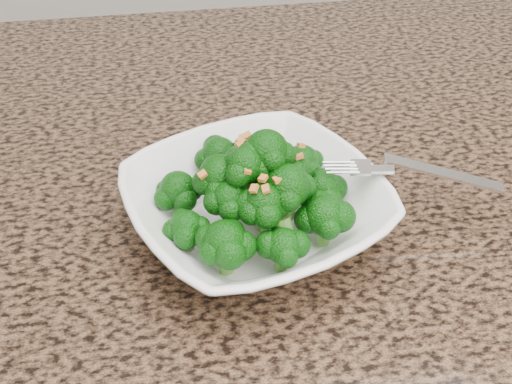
{
  "coord_description": "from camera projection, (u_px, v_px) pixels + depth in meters",
  "views": [
    {
      "loc": [
        -0.19,
        -0.19,
        1.33
      ],
      "look_at": [
        -0.12,
        0.27,
        0.95
      ],
      "focal_mm": 45.0,
      "sensor_mm": 36.0,
      "label": 1
    }
  ],
  "objects": [
    {
      "name": "bowl",
      "position": [
        256.0,
        209.0,
        0.61
      ],
      "size": [
        0.31,
        0.31,
        0.06
      ],
      "primitive_type": "imported",
      "rotation": [
        0.0,
        0.0,
        0.36
      ],
      "color": "white",
      "rests_on": "granite_counter"
    },
    {
      "name": "granite_counter",
      "position": [
        367.0,
        213.0,
        0.68
      ],
      "size": [
        1.64,
        1.04,
        0.03
      ],
      "primitive_type": "cube",
      "color": "brown",
      "rests_on": "cabinet"
    },
    {
      "name": "fork",
      "position": [
        386.0,
        169.0,
        0.6
      ],
      "size": [
        0.19,
        0.08,
        0.01
      ],
      "primitive_type": null,
      "rotation": [
        0.0,
        0.0,
        -0.29
      ],
      "color": "silver",
      "rests_on": "bowl"
    },
    {
      "name": "broccoli_pile",
      "position": [
        256.0,
        154.0,
        0.57
      ],
      "size": [
        0.21,
        0.21,
        0.07
      ],
      "primitive_type": null,
      "color": "#0B4C08",
      "rests_on": "bowl"
    },
    {
      "name": "garlic_topping",
      "position": [
        256.0,
        118.0,
        0.55
      ],
      "size": [
        0.13,
        0.13,
        0.01
      ],
      "primitive_type": null,
      "color": "orange",
      "rests_on": "broccoli_pile"
    }
  ]
}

